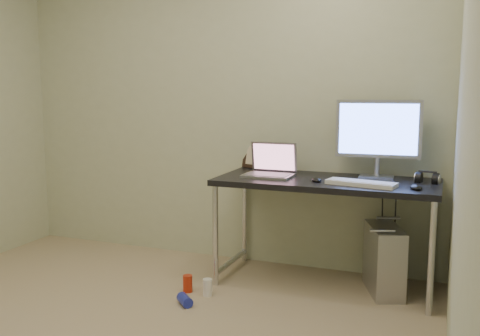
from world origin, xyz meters
TOP-DOWN VIEW (x-y plane):
  - wall_back at (0.00, 1.75)m, footprint 3.50×0.02m
  - wall_right at (1.75, 0.00)m, footprint 0.02×3.50m
  - desk at (0.94, 1.42)m, footprint 1.50×0.65m
  - tower_computer at (1.34, 1.42)m, footprint 0.33×0.48m
  - cable_a at (1.29, 1.70)m, footprint 0.01×0.16m
  - cable_b at (1.38, 1.68)m, footprint 0.02×0.11m
  - can_red at (0.11, 0.95)m, footprint 0.08×0.08m
  - can_white at (0.26, 0.93)m, footprint 0.07×0.07m
  - can_blue at (0.19, 0.73)m, footprint 0.14×0.13m
  - laptop at (0.53, 1.43)m, footprint 0.34×0.28m
  - monitor at (1.25, 1.61)m, footprint 0.58×0.18m
  - keyboard at (1.19, 1.27)m, footprint 0.46×0.22m
  - mouse_right at (1.53, 1.26)m, footprint 0.10×0.13m
  - mouse_left at (0.89, 1.31)m, footprint 0.10×0.12m
  - headphones at (1.59, 1.52)m, footprint 0.16×0.10m
  - picture_frame at (0.32, 1.72)m, footprint 0.26×0.15m
  - webcam at (0.53, 1.66)m, footprint 0.05×0.04m

SIDE VIEW (x-z plane):
  - can_blue at x=0.19m, z-range 0.00..0.07m
  - can_white at x=0.26m, z-range 0.00..0.11m
  - can_red at x=0.11m, z-range 0.00..0.12m
  - tower_computer at x=1.34m, z-range -0.01..0.47m
  - cable_b at x=1.38m, z-range 0.02..0.74m
  - cable_a at x=1.29m, z-range 0.06..0.74m
  - desk at x=0.94m, z-range 0.29..1.04m
  - keyboard at x=1.19m, z-range 0.75..0.78m
  - mouse_left at x=0.89m, z-range 0.75..0.79m
  - mouse_right at x=1.53m, z-range 0.75..0.79m
  - headphones at x=1.59m, z-range 0.73..0.83m
  - laptop at x=0.53m, z-range 0.69..0.92m
  - webcam at x=0.53m, z-range 0.78..0.90m
  - picture_frame at x=0.32m, z-range 0.75..0.95m
  - monitor at x=1.25m, z-range 0.80..1.34m
  - wall_back at x=0.00m, z-range 0.00..2.50m
  - wall_right at x=1.75m, z-range 0.00..2.50m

